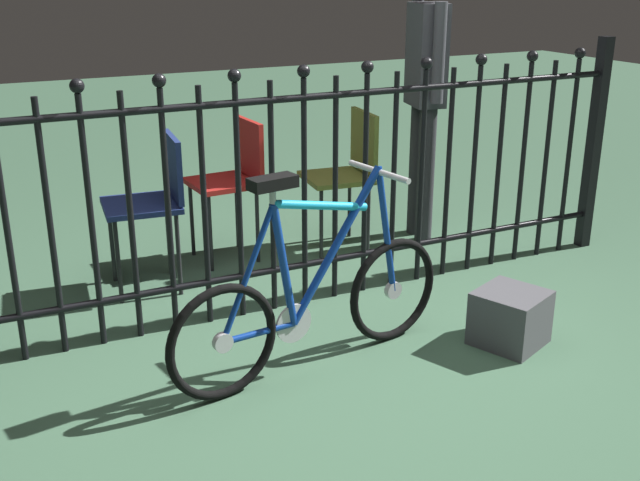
% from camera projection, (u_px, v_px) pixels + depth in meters
% --- Properties ---
extents(ground_plane, '(20.00, 20.00, 0.00)m').
position_uv_depth(ground_plane, '(360.00, 366.00, 3.50)').
color(ground_plane, '#3F634A').
extents(iron_fence, '(4.22, 0.07, 1.32)m').
position_uv_depth(iron_fence, '(280.00, 186.00, 3.88)').
color(iron_fence, black).
rests_on(iron_fence, ground).
extents(bicycle, '(1.43, 0.40, 0.92)m').
position_uv_depth(bicycle, '(314.00, 300.00, 3.39)').
color(bicycle, black).
rests_on(bicycle, ground).
extents(chair_red, '(0.41, 0.40, 0.85)m').
position_uv_depth(chair_red, '(233.00, 173.00, 4.63)').
color(chair_red, black).
rests_on(chair_red, ground).
extents(chair_navy, '(0.45, 0.44, 0.86)m').
position_uv_depth(chair_navy, '(154.00, 195.00, 4.19)').
color(chair_navy, black).
rests_on(chair_navy, ground).
extents(chair_olive, '(0.44, 0.43, 0.87)m').
position_uv_depth(chair_olive, '(348.00, 166.00, 4.82)').
color(chair_olive, black).
rests_on(chair_olive, ground).
extents(person_visitor, '(0.25, 0.46, 1.75)m').
position_uv_depth(person_visitor, '(426.00, 76.00, 4.80)').
color(person_visitor, '#2D2D33').
rests_on(person_visitor, ground).
extents(display_crate, '(0.39, 0.39, 0.26)m').
position_uv_depth(display_crate, '(510.00, 318.00, 3.67)').
color(display_crate, '#4C4C51').
rests_on(display_crate, ground).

